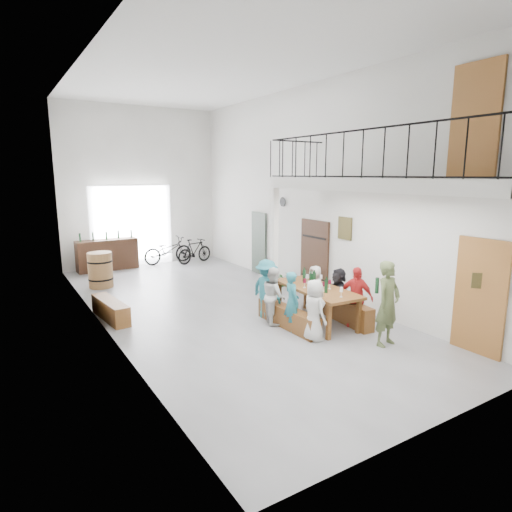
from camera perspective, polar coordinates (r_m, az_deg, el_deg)
floor at (r=10.61m, az=-4.84°, el=-6.71°), size 12.00×12.00×0.00m
room_walls at (r=10.12m, az=-5.17°, el=12.85°), size 12.00×12.00×12.00m
gateway_portal at (r=15.64m, az=-16.20°, el=3.85°), size 2.80×0.08×2.80m
right_wall_decor at (r=10.29m, az=13.44°, el=2.45°), size 0.07×8.28×5.07m
balcony at (r=8.80m, az=16.29°, el=8.92°), size 1.52×5.62×4.00m
tasting_table at (r=9.36m, az=8.08°, el=-4.67°), size 1.04×2.24×0.79m
bench_inner at (r=9.16m, az=4.28°, el=-8.16°), size 0.31×1.86×0.43m
bench_wall at (r=9.85m, az=10.83°, el=-6.74°), size 0.51×2.18×0.50m
tableware at (r=9.37m, az=8.03°, el=-3.24°), size 0.60×1.44×0.35m
side_bench at (r=10.15m, az=-18.83°, el=-6.79°), size 0.51×1.59×0.44m
oak_barrel at (r=12.99m, az=-20.05°, el=-1.75°), size 0.69×0.69×1.01m
serving_counter at (r=15.26m, az=-19.20°, el=0.16°), size 1.99×0.62×1.04m
counter_bottles at (r=15.15m, az=-19.35°, el=2.61°), size 1.73×0.17×0.28m
guest_left_a at (r=8.41m, az=7.76°, el=-7.16°), size 0.43×0.62×1.22m
guest_left_b at (r=8.85m, az=4.82°, el=-6.06°), size 0.40×0.51×1.25m
guest_left_c at (r=9.28m, az=2.41°, el=-5.28°), size 0.64×0.72×1.24m
guest_left_d at (r=9.58m, az=1.42°, el=-4.43°), size 0.58×0.91×1.34m
guest_right_a at (r=9.30m, az=13.16°, el=-5.33°), size 0.58×0.82×1.30m
guest_right_b at (r=9.80m, az=10.88°, el=-4.87°), size 0.58×1.11×1.14m
guest_right_c at (r=10.24m, az=7.85°, el=-4.27°), size 0.36×0.54×1.08m
host_standing at (r=8.43m, az=17.17°, el=-6.08°), size 0.65×0.49×1.62m
potted_plant at (r=12.43m, az=3.59°, el=-3.04°), size 0.41×0.36×0.43m
bicycle_near at (r=15.80m, az=-11.66°, el=0.74°), size 1.87×0.78×0.96m
bicycle_far at (r=15.70m, az=-8.18°, el=0.68°), size 1.55×0.80×0.90m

